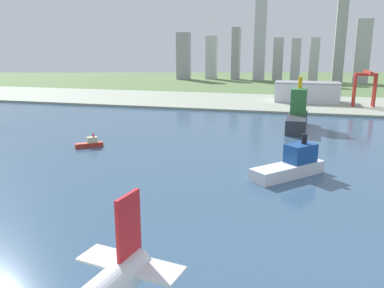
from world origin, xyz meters
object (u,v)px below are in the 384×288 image
(ferry_boat, at_px, (292,165))
(port_crane_red, at_px, (366,81))
(warehouse_main, at_px, (307,92))
(container_barge, at_px, (298,114))
(tugboat_small, at_px, (90,143))

(ferry_boat, distance_m, port_crane_red, 248.82)
(port_crane_red, distance_m, warehouse_main, 63.16)
(port_crane_red, height_order, warehouse_main, port_crane_red)
(port_crane_red, bearing_deg, ferry_boat, -105.31)
(port_crane_red, bearing_deg, container_barge, -118.21)
(ferry_boat, height_order, warehouse_main, warehouse_main)
(warehouse_main, bearing_deg, tugboat_small, -118.93)
(ferry_boat, height_order, port_crane_red, port_crane_red)
(tugboat_small, xyz_separation_m, warehouse_main, (132.86, 240.32, 10.97))
(container_barge, bearing_deg, port_crane_red, 61.79)
(tugboat_small, bearing_deg, warehouse_main, 61.07)
(tugboat_small, xyz_separation_m, port_crane_red, (188.35, 214.32, 26.24))
(container_barge, bearing_deg, warehouse_main, 86.65)
(warehouse_main, bearing_deg, ferry_boat, -92.14)
(container_barge, distance_m, port_crane_red, 136.53)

